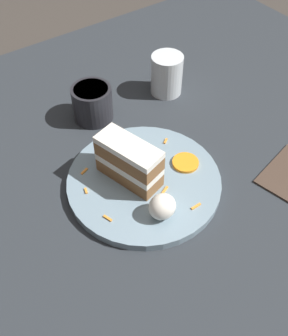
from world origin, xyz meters
TOP-DOWN VIEW (x-y plane):
  - ground_plane at (0.00, 0.00)m, footprint 6.00×6.00m
  - dining_table at (0.00, 0.00)m, footprint 1.34×1.12m
  - plate at (0.06, 0.02)m, footprint 0.29×0.29m
  - cake_slice at (0.08, -0.00)m, footprint 0.08×0.13m
  - cream_dollop at (0.08, 0.10)m, footprint 0.05×0.04m
  - orange_garnish at (-0.03, 0.03)m, footprint 0.05×0.05m
  - carrot_shreds_scatter at (0.08, 0.03)m, footprint 0.21×0.19m
  - drinking_glass at (-0.15, -0.19)m, footprint 0.07×0.07m
  - coffee_mug at (0.04, -0.20)m, footprint 0.09×0.09m

SIDE VIEW (x-z plane):
  - ground_plane at x=0.00m, z-range 0.00..0.00m
  - dining_table at x=0.00m, z-range 0.00..0.03m
  - plate at x=0.06m, z-range 0.03..0.04m
  - carrot_shreds_scatter at x=0.08m, z-range 0.04..0.05m
  - orange_garnish at x=-0.03m, z-range 0.04..0.05m
  - cream_dollop at x=0.08m, z-range 0.04..0.09m
  - drinking_glass at x=-0.15m, z-range 0.02..0.11m
  - coffee_mug at x=0.04m, z-range 0.03..0.11m
  - cake_slice at x=0.08m, z-range 0.04..0.13m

